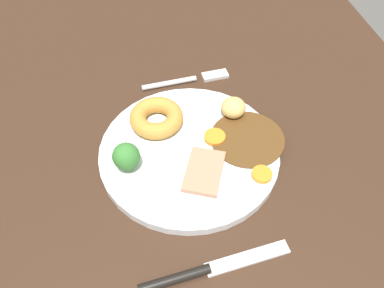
# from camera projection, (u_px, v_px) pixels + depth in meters

# --- Properties ---
(dining_table) EXTENTS (1.20, 0.84, 0.04)m
(dining_table) POSITION_uv_depth(u_px,v_px,m) (194.00, 184.00, 0.55)
(dining_table) COLOR #382316
(dining_table) RESTS_ON ground
(dinner_plate) EXTENTS (0.26, 0.26, 0.01)m
(dinner_plate) POSITION_uv_depth(u_px,v_px,m) (192.00, 152.00, 0.56)
(dinner_plate) COLOR white
(dinner_plate) RESTS_ON dining_table
(gravy_pool) EXTENTS (0.11, 0.11, 0.00)m
(gravy_pool) POSITION_uv_depth(u_px,v_px,m) (247.00, 139.00, 0.56)
(gravy_pool) COLOR #563819
(gravy_pool) RESTS_ON dinner_plate
(meat_slice_main) EXTENTS (0.09, 0.07, 0.01)m
(meat_slice_main) POSITION_uv_depth(u_px,v_px,m) (204.00, 171.00, 0.52)
(meat_slice_main) COLOR tan
(meat_slice_main) RESTS_ON dinner_plate
(yorkshire_pudding) EXTENTS (0.08, 0.08, 0.02)m
(yorkshire_pudding) POSITION_uv_depth(u_px,v_px,m) (156.00, 118.00, 0.58)
(yorkshire_pudding) COLOR #C68938
(yorkshire_pudding) RESTS_ON dinner_plate
(roast_potato_left) EXTENTS (0.05, 0.05, 0.03)m
(roast_potato_left) POSITION_uv_depth(u_px,v_px,m) (233.00, 108.00, 0.59)
(roast_potato_left) COLOR #D8B260
(roast_potato_left) RESTS_ON dinner_plate
(carrot_coin_front) EXTENTS (0.03, 0.03, 0.01)m
(carrot_coin_front) POSITION_uv_depth(u_px,v_px,m) (215.00, 137.00, 0.56)
(carrot_coin_front) COLOR orange
(carrot_coin_front) RESTS_ON dinner_plate
(carrot_coin_back) EXTENTS (0.03, 0.03, 0.01)m
(carrot_coin_back) POSITION_uv_depth(u_px,v_px,m) (262.00, 174.00, 0.52)
(carrot_coin_back) COLOR orange
(carrot_coin_back) RESTS_ON dinner_plate
(broccoli_floret) EXTENTS (0.04, 0.04, 0.04)m
(broccoli_floret) POSITION_uv_depth(u_px,v_px,m) (126.00, 157.00, 0.51)
(broccoli_floret) COLOR #8CB766
(broccoli_floret) RESTS_ON dinner_plate
(fork) EXTENTS (0.03, 0.15, 0.01)m
(fork) POSITION_uv_depth(u_px,v_px,m) (188.00, 80.00, 0.67)
(fork) COLOR silver
(fork) RESTS_ON dining_table
(knife) EXTENTS (0.04, 0.19, 0.01)m
(knife) POSITION_uv_depth(u_px,v_px,m) (202.00, 271.00, 0.45)
(knife) COLOR black
(knife) RESTS_ON dining_table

